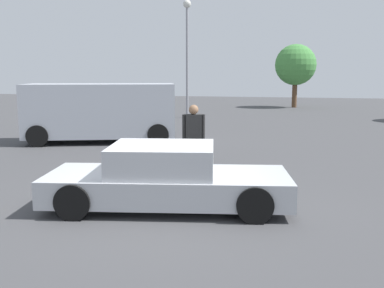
{
  "coord_description": "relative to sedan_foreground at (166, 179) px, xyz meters",
  "views": [
    {
      "loc": [
        2.43,
        -7.46,
        2.52
      ],
      "look_at": [
        0.17,
        2.17,
        0.9
      ],
      "focal_mm": 40.35,
      "sensor_mm": 36.0,
      "label": 1
    }
  ],
  "objects": [
    {
      "name": "ground_plane",
      "position": [
        -0.14,
        -0.16,
        -0.55
      ],
      "size": [
        80.0,
        80.0,
        0.0
      ],
      "primitive_type": "plane",
      "color": "#424244"
    },
    {
      "name": "sedan_foreground",
      "position": [
        0.0,
        0.0,
        0.0
      ],
      "size": [
        4.77,
        2.48,
        1.2
      ],
      "rotation": [
        0.0,
        0.0,
        0.18
      ],
      "color": "#B7BABF",
      "rests_on": "ground_plane"
    },
    {
      "name": "van_white",
      "position": [
        -4.65,
        7.13,
        0.61
      ],
      "size": [
        5.74,
        3.63,
        2.15
      ],
      "rotation": [
        0.0,
        0.0,
        3.46
      ],
      "color": "#B2B7C1",
      "rests_on": "ground_plane"
    },
    {
      "name": "pedestrian",
      "position": [
        -0.12,
        2.8,
        0.5
      ],
      "size": [
        0.55,
        0.34,
        1.75
      ],
      "rotation": [
        0.0,
        0.0,
        4.99
      ],
      "color": "gray",
      "rests_on": "ground_plane"
    },
    {
      "name": "light_post_near",
      "position": [
        -3.66,
        16.51,
        3.88
      ],
      "size": [
        0.44,
        0.44,
        6.56
      ],
      "color": "gray",
      "rests_on": "ground_plane"
    },
    {
      "name": "tree_back_left",
      "position": [
        2.35,
        25.79,
        2.59
      ],
      "size": [
        3.02,
        3.02,
        4.68
      ],
      "color": "brown",
      "rests_on": "ground_plane"
    }
  ]
}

